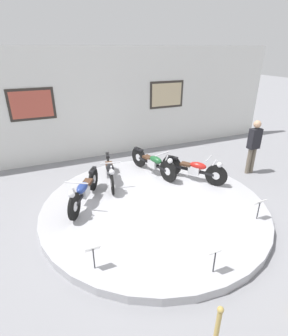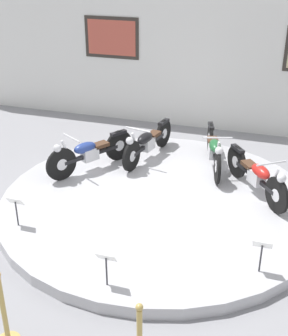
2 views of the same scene
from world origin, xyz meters
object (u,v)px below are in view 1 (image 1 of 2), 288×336
Objects in this scene: info_placard_front_centre at (215,255)px; info_placard_front_right at (260,205)px; motorcycle_blue at (84,190)px; motorcycle_green at (153,162)px; info_placard_front_left at (93,252)px; motorcycle_red at (195,168)px; visitor_standing at (254,144)px; motorcycle_black at (110,170)px.

info_placard_front_centre is 1.00× the size of info_placard_front_right.
motorcycle_blue is at bearing 117.37° from info_placard_front_centre.
motorcycle_green is (2.26, 0.85, 0.01)m from motorcycle_blue.
motorcycle_blue is 2.19m from info_placard_front_left.
visitor_standing is at bearing 1.69° from motorcycle_red.
motorcycle_green is 3.96m from info_placard_front_centre.
motorcycle_blue is 3.36× the size of info_placard_front_left.
motorcycle_blue is 3.17m from motorcycle_red.
motorcycle_blue reaches higher than info_placard_front_right.
motorcycle_black is 1.36m from motorcycle_green.
info_placard_front_centre is at bearing -25.46° from info_placard_front_left.
motorcycle_green is at bearing 111.39° from info_placard_front_right.
motorcycle_green is 3.77× the size of info_placard_front_right.
motorcycle_blue is at bearing -179.30° from visitor_standing.
visitor_standing is (3.08, -0.78, 0.41)m from motorcycle_green.
motorcycle_black is 3.76× the size of info_placard_front_left.
motorcycle_black is 4.52m from visitor_standing.
motorcycle_green is 3.20m from visitor_standing.
info_placard_front_left and info_placard_front_right have the same top height.
motorcycle_blue is 0.89× the size of motorcycle_black.
visitor_standing is at bearing 0.70° from motorcycle_blue.
motorcycle_red is 3.44m from info_placard_front_centre.
motorcycle_green reaches higher than motorcycle_red.
info_placard_front_centre is at bearing -154.54° from info_placard_front_right.
info_placard_front_right is at bearing -82.72° from motorcycle_red.
motorcycle_red is at bearing -43.07° from motorcycle_green.
info_placard_front_centre is at bearing -140.29° from visitor_standing.
motorcycle_green is at bearing 165.75° from visitor_standing.
motorcycle_black is 3.76× the size of info_placard_front_right.
motorcycle_red is 4.07m from info_placard_front_left.
info_placard_front_left is at bearing -97.38° from motorcycle_blue.
motorcycle_blue is at bearing 82.62° from info_placard_front_left.
motorcycle_green reaches higher than info_placard_front_right.
info_placard_front_left is 1.00× the size of info_placard_front_right.
visitor_standing reaches higher than info_placard_front_right.
info_placard_front_right is (1.18, -3.02, -0.02)m from motorcycle_green.
motorcycle_black reaches higher than info_placard_front_centre.
motorcycle_red is (3.17, 0.00, -0.00)m from motorcycle_blue.
info_placard_front_left is at bearing -130.15° from motorcycle_green.
motorcycle_blue is 5.36m from visitor_standing.
motorcycle_blue is at bearing -179.97° from motorcycle_red.
info_placard_front_right is (0.28, -2.17, -0.01)m from motorcycle_red.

